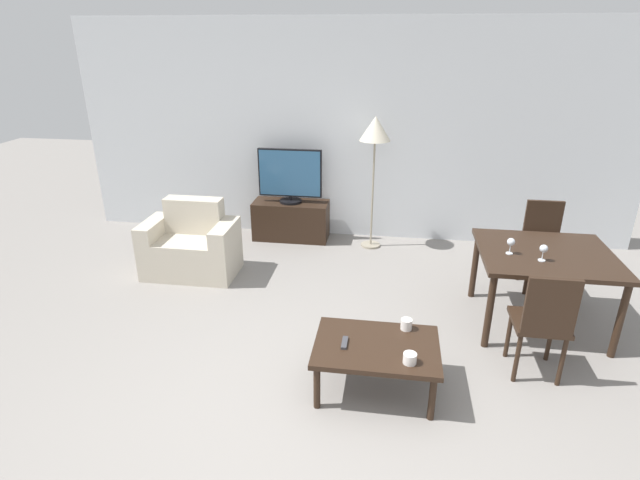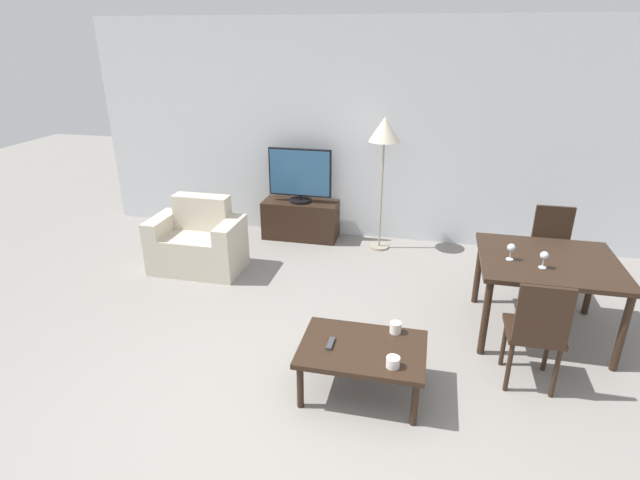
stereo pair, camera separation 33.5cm
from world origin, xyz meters
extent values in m
plane|color=gray|center=(0.00, 0.00, 0.00)|extent=(18.00, 18.00, 0.00)
cube|color=silver|center=(0.00, 3.63, 1.35)|extent=(7.00, 0.06, 2.70)
cube|color=beige|center=(-1.62, 2.17, 0.21)|extent=(0.64, 0.60, 0.43)
cube|color=beige|center=(-1.62, 2.37, 0.62)|extent=(0.64, 0.20, 0.39)
cube|color=beige|center=(-2.03, 2.17, 0.30)|extent=(0.18, 0.60, 0.61)
cube|color=beige|center=(-1.21, 2.17, 0.30)|extent=(0.18, 0.60, 0.61)
cube|color=black|center=(-0.73, 3.36, 0.25)|extent=(0.96, 0.40, 0.50)
cylinder|color=black|center=(-0.73, 3.36, 0.51)|extent=(0.28, 0.28, 0.03)
cylinder|color=black|center=(-0.73, 3.36, 0.55)|extent=(0.04, 0.04, 0.05)
cube|color=black|center=(-0.73, 3.36, 0.88)|extent=(0.81, 0.04, 0.61)
cube|color=#2D5B84|center=(-0.73, 3.34, 0.88)|extent=(0.77, 0.01, 0.57)
cube|color=black|center=(0.50, 0.50, 0.37)|extent=(0.91, 0.65, 0.04)
cylinder|color=black|center=(0.09, 0.23, 0.18)|extent=(0.05, 0.05, 0.35)
cylinder|color=black|center=(0.90, 0.23, 0.18)|extent=(0.05, 0.05, 0.35)
cylinder|color=black|center=(0.09, 0.77, 0.18)|extent=(0.05, 0.05, 0.35)
cylinder|color=black|center=(0.90, 0.77, 0.18)|extent=(0.05, 0.05, 0.35)
cube|color=black|center=(1.92, 1.65, 0.70)|extent=(1.14, 1.01, 0.04)
cylinder|color=black|center=(1.41, 1.20, 0.34)|extent=(0.06, 0.06, 0.68)
cylinder|color=black|center=(2.43, 1.20, 0.34)|extent=(0.06, 0.06, 0.68)
cylinder|color=black|center=(1.41, 2.10, 0.34)|extent=(0.06, 0.06, 0.68)
cylinder|color=black|center=(2.43, 2.10, 0.34)|extent=(0.06, 0.06, 0.68)
cube|color=black|center=(1.72, 0.91, 0.44)|extent=(0.40, 0.40, 0.04)
cylinder|color=black|center=(1.56, 1.07, 0.21)|extent=(0.04, 0.04, 0.42)
cylinder|color=black|center=(1.88, 1.07, 0.21)|extent=(0.04, 0.04, 0.42)
cylinder|color=black|center=(1.56, 0.75, 0.21)|extent=(0.04, 0.04, 0.42)
cylinder|color=black|center=(1.88, 0.75, 0.21)|extent=(0.04, 0.04, 0.42)
cube|color=black|center=(1.72, 0.73, 0.68)|extent=(0.37, 0.04, 0.45)
cube|color=black|center=(2.12, 2.39, 0.44)|extent=(0.40, 0.40, 0.04)
cylinder|color=black|center=(1.96, 2.22, 0.21)|extent=(0.04, 0.04, 0.42)
cylinder|color=black|center=(2.28, 2.22, 0.21)|extent=(0.04, 0.04, 0.42)
cylinder|color=black|center=(1.96, 2.55, 0.21)|extent=(0.04, 0.04, 0.42)
cylinder|color=black|center=(2.28, 2.55, 0.21)|extent=(0.04, 0.04, 0.42)
cube|color=black|center=(2.12, 2.57, 0.68)|extent=(0.37, 0.04, 0.45)
cylinder|color=gray|center=(0.31, 3.26, 0.01)|extent=(0.24, 0.24, 0.02)
cylinder|color=gray|center=(0.31, 3.26, 0.68)|extent=(0.02, 0.02, 1.31)
cone|color=beige|center=(0.31, 3.26, 1.48)|extent=(0.36, 0.36, 0.28)
cube|color=#38383D|center=(0.26, 0.48, 0.40)|extent=(0.04, 0.15, 0.02)
cylinder|color=white|center=(0.71, 0.74, 0.43)|extent=(0.09, 0.09, 0.09)
cylinder|color=white|center=(0.73, 0.32, 0.43)|extent=(0.09, 0.09, 0.08)
cylinder|color=silver|center=(1.59, 1.57, 0.73)|extent=(0.06, 0.06, 0.01)
cylinder|color=silver|center=(1.59, 1.57, 0.76)|extent=(0.01, 0.01, 0.07)
sphere|color=silver|center=(1.59, 1.57, 0.83)|extent=(0.07, 0.07, 0.07)
cylinder|color=silver|center=(1.83, 1.45, 0.73)|extent=(0.06, 0.06, 0.01)
cylinder|color=silver|center=(1.83, 1.45, 0.76)|extent=(0.01, 0.01, 0.07)
sphere|color=silver|center=(1.83, 1.45, 0.83)|extent=(0.07, 0.07, 0.07)
camera|label=1|loc=(0.54, -2.60, 2.50)|focal=28.00mm
camera|label=2|loc=(0.87, -2.54, 2.50)|focal=28.00mm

